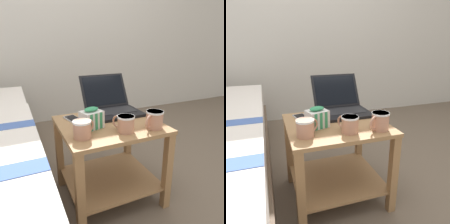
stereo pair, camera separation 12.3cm
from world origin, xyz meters
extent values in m
plane|color=brown|center=(0.00, 0.00, 0.00)|extent=(8.00, 8.00, 0.00)
cube|color=beige|center=(0.00, 1.62, 1.25)|extent=(8.00, 0.05, 2.50)
cube|color=#997047|center=(0.00, 0.00, 0.49)|extent=(0.58, 0.53, 0.02)
cube|color=#997047|center=(0.00, 0.00, 0.13)|extent=(0.54, 0.49, 0.02)
cube|color=#997047|center=(-0.26, -0.24, 0.24)|extent=(0.04, 0.04, 0.48)
cube|color=#997047|center=(0.26, -0.24, 0.24)|extent=(0.04, 0.04, 0.48)
cube|color=#997047|center=(-0.26, 0.24, 0.24)|extent=(0.04, 0.04, 0.48)
cube|color=#997047|center=(0.26, 0.24, 0.24)|extent=(0.04, 0.04, 0.48)
cube|color=black|center=(0.10, 0.13, 0.51)|extent=(0.33, 0.25, 0.02)
cube|color=#232326|center=(0.10, 0.15, 0.52)|extent=(0.28, 0.14, 0.00)
cube|color=#232326|center=(0.10, 0.06, 0.52)|extent=(0.09, 0.05, 0.00)
cube|color=black|center=(0.10, 0.31, 0.63)|extent=(0.33, 0.13, 0.22)
cube|color=black|center=(0.10, 0.31, 0.63)|extent=(0.30, 0.11, 0.19)
cube|color=black|center=(0.14, 0.35, 0.68)|extent=(0.03, 0.02, 0.03)
cube|color=green|center=(0.10, 0.34, 0.67)|extent=(0.03, 0.02, 0.04)
cube|color=red|center=(0.15, 0.33, 0.65)|extent=(0.03, 0.02, 0.03)
cylinder|color=tan|center=(0.03, -0.16, 0.55)|extent=(0.09, 0.09, 0.09)
cylinder|color=silver|center=(0.03, -0.16, 0.59)|extent=(0.09, 0.09, 0.01)
cylinder|color=black|center=(0.03, -0.16, 0.58)|extent=(0.08, 0.08, 0.01)
torus|color=tan|center=(0.00, -0.12, 0.55)|extent=(0.04, 0.07, 0.07)
cylinder|color=tan|center=(-0.21, -0.13, 0.55)|extent=(0.09, 0.09, 0.09)
cylinder|color=silver|center=(-0.21, -0.13, 0.59)|extent=(0.09, 0.09, 0.01)
cylinder|color=black|center=(-0.21, -0.13, 0.58)|extent=(0.08, 0.08, 0.01)
torus|color=tan|center=(-0.16, -0.11, 0.55)|extent=(0.07, 0.04, 0.07)
cylinder|color=tan|center=(0.20, -0.18, 0.55)|extent=(0.09, 0.09, 0.10)
cylinder|color=silver|center=(0.20, -0.18, 0.60)|extent=(0.10, 0.10, 0.01)
cylinder|color=black|center=(0.20, -0.18, 0.59)|extent=(0.09, 0.09, 0.01)
torus|color=tan|center=(0.15, -0.20, 0.56)|extent=(0.08, 0.04, 0.08)
cube|color=silver|center=(-0.12, -0.03, 0.55)|extent=(0.13, 0.12, 0.10)
cube|color=#338C59|center=(-0.14, -0.08, 0.55)|extent=(0.02, 0.01, 0.09)
cube|color=#338C59|center=(-0.11, -0.07, 0.55)|extent=(0.02, 0.01, 0.09)
cube|color=#338C59|center=(-0.08, -0.06, 0.55)|extent=(0.02, 0.01, 0.09)
ellipsoid|color=#338C59|center=(-0.12, -0.03, 0.61)|extent=(0.10, 0.08, 0.02)
cube|color=#B7BABC|center=(-0.18, 0.14, 0.51)|extent=(0.10, 0.16, 0.01)
cube|color=black|center=(-0.18, 0.14, 0.51)|extent=(0.09, 0.15, 0.00)
camera|label=1|loc=(-0.49, -1.11, 0.97)|focal=35.00mm
camera|label=2|loc=(-0.38, -1.15, 0.97)|focal=35.00mm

